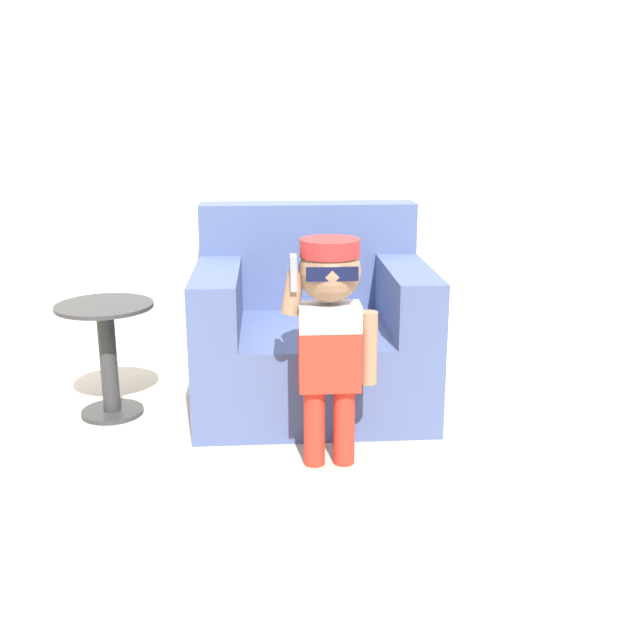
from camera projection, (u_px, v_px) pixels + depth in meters
name	position (u px, v px, depth m)	size (l,w,h in m)	color
ground_plane	(266.00, 413.00, 3.47)	(10.00, 10.00, 0.00)	#BCB29E
wall_back	(261.00, 122.00, 3.83)	(10.00, 0.05, 2.60)	silver
armchair	(312.00, 333.00, 3.55)	(1.06, 0.91, 0.92)	#475684
person_child	(330.00, 318.00, 2.82)	(0.37, 0.28, 0.90)	red
side_table	(108.00, 349.00, 3.38)	(0.43, 0.43, 0.52)	#333333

